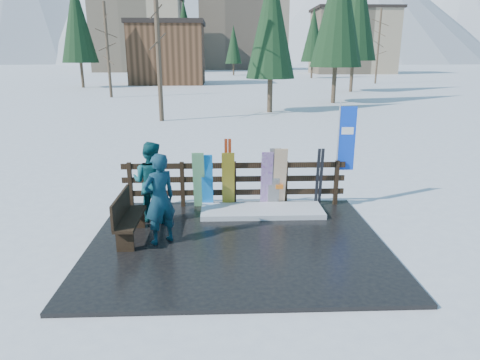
{
  "coord_description": "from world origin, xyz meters",
  "views": [
    {
      "loc": [
        -0.25,
        -8.13,
        3.73
      ],
      "look_at": [
        0.1,
        1.0,
        1.1
      ],
      "focal_mm": 32.0,
      "sensor_mm": 36.0,
      "label": 1
    }
  ],
  "objects_px": {
    "snowboard_1": "(199,180)",
    "bench": "(127,216)",
    "snowboard_4": "(274,178)",
    "rental_flag": "(345,142)",
    "snowboard_3": "(267,180)",
    "person_front": "(160,199)",
    "snowboard_0": "(207,182)",
    "snowboard_5": "(280,178)",
    "snowboard_2": "(228,181)",
    "person_back": "(151,182)"
  },
  "relations": [
    {
      "from": "snowboard_1",
      "to": "person_back",
      "type": "bearing_deg",
      "value": -145.4
    },
    {
      "from": "person_back",
      "to": "snowboard_3",
      "type": "bearing_deg",
      "value": -149.29
    },
    {
      "from": "snowboard_0",
      "to": "snowboard_1",
      "type": "height_order",
      "value": "snowboard_1"
    },
    {
      "from": "snowboard_2",
      "to": "snowboard_5",
      "type": "bearing_deg",
      "value": 0.0
    },
    {
      "from": "rental_flag",
      "to": "person_back",
      "type": "distance_m",
      "value": 4.82
    },
    {
      "from": "person_back",
      "to": "snowboard_5",
      "type": "bearing_deg",
      "value": -150.82
    },
    {
      "from": "rental_flag",
      "to": "person_back",
      "type": "bearing_deg",
      "value": -168.1
    },
    {
      "from": "snowboard_1",
      "to": "person_back",
      "type": "height_order",
      "value": "person_back"
    },
    {
      "from": "snowboard_4",
      "to": "person_front",
      "type": "xyz_separation_m",
      "value": [
        -2.53,
        -1.98,
        0.15
      ]
    },
    {
      "from": "snowboard_2",
      "to": "snowboard_4",
      "type": "distance_m",
      "value": 1.14
    },
    {
      "from": "snowboard_3",
      "to": "person_back",
      "type": "relative_size",
      "value": 0.81
    },
    {
      "from": "snowboard_2",
      "to": "person_front",
      "type": "relative_size",
      "value": 0.79
    },
    {
      "from": "snowboard_2",
      "to": "person_back",
      "type": "bearing_deg",
      "value": -157.88
    },
    {
      "from": "snowboard_2",
      "to": "person_back",
      "type": "height_order",
      "value": "person_back"
    },
    {
      "from": "snowboard_4",
      "to": "snowboard_0",
      "type": "bearing_deg",
      "value": 180.0
    },
    {
      "from": "snowboard_5",
      "to": "person_back",
      "type": "relative_size",
      "value": 0.86
    },
    {
      "from": "snowboard_4",
      "to": "person_front",
      "type": "height_order",
      "value": "person_front"
    },
    {
      "from": "bench",
      "to": "rental_flag",
      "type": "xyz_separation_m",
      "value": [
        5.03,
        2.06,
        1.09
      ]
    },
    {
      "from": "person_front",
      "to": "person_back",
      "type": "height_order",
      "value": "person_front"
    },
    {
      "from": "snowboard_0",
      "to": "snowboard_2",
      "type": "height_order",
      "value": "snowboard_2"
    },
    {
      "from": "snowboard_1",
      "to": "person_front",
      "type": "height_order",
      "value": "person_front"
    },
    {
      "from": "snowboard_4",
      "to": "rental_flag",
      "type": "xyz_separation_m",
      "value": [
        1.78,
        0.27,
        0.83
      ]
    },
    {
      "from": "snowboard_4",
      "to": "snowboard_1",
      "type": "bearing_deg",
      "value": 180.0
    },
    {
      "from": "snowboard_2",
      "to": "snowboard_5",
      "type": "height_order",
      "value": "snowboard_5"
    },
    {
      "from": "snowboard_3",
      "to": "snowboard_5",
      "type": "height_order",
      "value": "snowboard_5"
    },
    {
      "from": "snowboard_0",
      "to": "snowboard_3",
      "type": "height_order",
      "value": "snowboard_3"
    },
    {
      "from": "snowboard_1",
      "to": "bench",
      "type": "bearing_deg",
      "value": -127.9
    },
    {
      "from": "snowboard_0",
      "to": "rental_flag",
      "type": "distance_m",
      "value": 3.56
    },
    {
      "from": "bench",
      "to": "snowboard_2",
      "type": "xyz_separation_m",
      "value": [
        2.11,
        1.79,
        0.21
      ]
    },
    {
      "from": "snowboard_4",
      "to": "rental_flag",
      "type": "height_order",
      "value": "rental_flag"
    },
    {
      "from": "snowboard_2",
      "to": "snowboard_3",
      "type": "bearing_deg",
      "value": 0.0
    },
    {
      "from": "snowboard_1",
      "to": "snowboard_3",
      "type": "xyz_separation_m",
      "value": [
        1.67,
        0.0,
        -0.0
      ]
    },
    {
      "from": "bench",
      "to": "snowboard_0",
      "type": "height_order",
      "value": "snowboard_0"
    },
    {
      "from": "snowboard_3",
      "to": "rental_flag",
      "type": "distance_m",
      "value": 2.17
    },
    {
      "from": "rental_flag",
      "to": "person_front",
      "type": "height_order",
      "value": "rental_flag"
    },
    {
      "from": "bench",
      "to": "rental_flag",
      "type": "relative_size",
      "value": 0.58
    },
    {
      "from": "rental_flag",
      "to": "person_front",
      "type": "bearing_deg",
      "value": -152.42
    },
    {
      "from": "snowboard_2",
      "to": "snowboard_3",
      "type": "xyz_separation_m",
      "value": [
        0.95,
        0.0,
        0.01
      ]
    },
    {
      "from": "snowboard_5",
      "to": "person_front",
      "type": "relative_size",
      "value": 0.86
    },
    {
      "from": "snowboard_3",
      "to": "person_front",
      "type": "xyz_separation_m",
      "value": [
        -2.34,
        -1.98,
        0.2
      ]
    },
    {
      "from": "snowboard_0",
      "to": "snowboard_2",
      "type": "relative_size",
      "value": 0.98
    },
    {
      "from": "snowboard_1",
      "to": "snowboard_2",
      "type": "bearing_deg",
      "value": -0.0
    },
    {
      "from": "snowboard_1",
      "to": "snowboard_5",
      "type": "xyz_separation_m",
      "value": [
        2.0,
        -0.0,
        0.04
      ]
    },
    {
      "from": "snowboard_1",
      "to": "snowboard_2",
      "type": "distance_m",
      "value": 0.72
    },
    {
      "from": "snowboard_0",
      "to": "snowboard_2",
      "type": "bearing_deg",
      "value": -0.0
    },
    {
      "from": "snowboard_1",
      "to": "snowboard_4",
      "type": "distance_m",
      "value": 1.86
    },
    {
      "from": "snowboard_0",
      "to": "snowboard_5",
      "type": "xyz_separation_m",
      "value": [
        1.79,
        0.0,
        0.07
      ]
    },
    {
      "from": "person_back",
      "to": "bench",
      "type": "bearing_deg",
      "value": 87.59
    },
    {
      "from": "person_front",
      "to": "snowboard_3",
      "type": "bearing_deg",
      "value": -175.97
    },
    {
      "from": "snowboard_0",
      "to": "person_front",
      "type": "height_order",
      "value": "person_front"
    }
  ]
}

